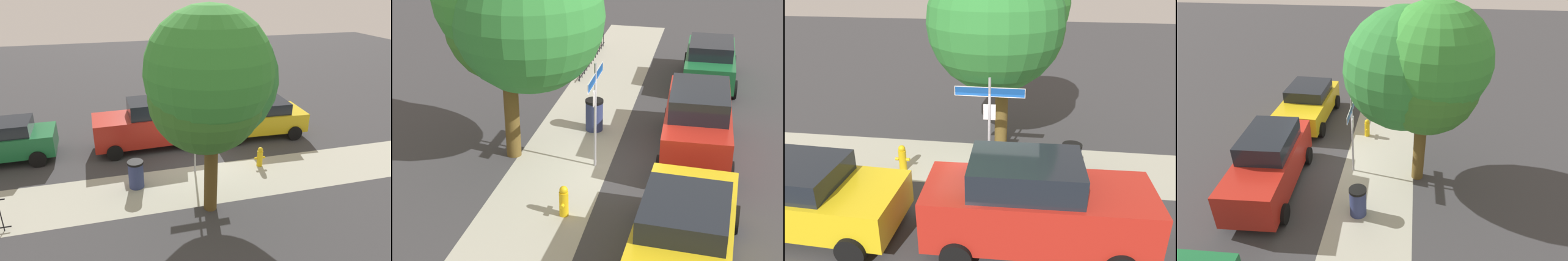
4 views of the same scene
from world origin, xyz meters
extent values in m
plane|color=#38383A|center=(0.00, 0.00, 0.00)|extent=(60.00, 60.00, 0.00)
cube|color=#A7A796|center=(2.00, 1.30, 0.00)|extent=(24.00, 2.60, 0.00)
cylinder|color=#9EA0A5|center=(-0.05, 0.40, 1.46)|extent=(0.07, 0.07, 2.91)
cube|color=#144799|center=(-0.05, 0.40, 2.54)|extent=(1.77, 0.02, 0.22)
cube|color=white|center=(-0.05, 0.40, 2.54)|extent=(1.80, 0.02, 0.25)
cube|color=silver|center=(-0.05, 0.42, 1.99)|extent=(0.32, 0.02, 0.42)
cylinder|color=brown|center=(0.07, 2.74, 1.37)|extent=(0.41, 0.41, 2.74)
sphere|color=#2E8236|center=(-0.09, 2.10, 4.00)|extent=(3.84, 3.84, 3.84)
sphere|color=#367829|center=(0.29, 2.83, 3.74)|extent=(3.20, 3.20, 3.20)
cube|color=gold|center=(-3.71, -2.24, 0.73)|extent=(4.13, 2.07, 0.83)
cube|color=black|center=(-3.96, -2.23, 1.39)|extent=(2.01, 1.76, 0.48)
cylinder|color=black|center=(-2.30, -1.33, 0.32)|extent=(0.65, 0.24, 0.64)
cylinder|color=black|center=(-2.37, -3.26, 0.32)|extent=(0.65, 0.24, 0.64)
cube|color=#B12218|center=(1.25, -2.20, 0.89)|extent=(4.65, 1.88, 1.14)
cube|color=black|center=(0.98, -2.21, 1.77)|extent=(2.25, 1.60, 0.61)
cylinder|color=black|center=(2.79, -1.29, 0.32)|extent=(0.65, 0.24, 0.64)
cylinder|color=black|center=(2.84, -3.02, 0.32)|extent=(0.65, 0.24, 0.64)
cylinder|color=black|center=(-0.34, -1.39, 0.32)|extent=(0.65, 0.24, 0.64)
cylinder|color=black|center=(-0.28, -3.12, 0.32)|extent=(0.65, 0.24, 0.64)
cube|color=#196635|center=(7.07, -2.33, 0.74)|extent=(4.12, 1.78, 0.84)
cube|color=black|center=(6.82, -2.33, 1.40)|extent=(1.99, 1.53, 0.49)
cylinder|color=black|center=(8.44, -1.45, 0.32)|extent=(0.64, 0.23, 0.64)
cylinder|color=black|center=(8.47, -3.16, 0.32)|extent=(0.64, 0.23, 0.64)
cylinder|color=black|center=(5.66, -1.50, 0.32)|extent=(0.64, 0.23, 0.64)
cylinder|color=black|center=(5.69, -3.21, 0.32)|extent=(0.64, 0.23, 0.64)
cylinder|color=black|center=(8.31, 2.30, 1.05)|extent=(4.79, 0.04, 0.04)
cylinder|color=black|center=(8.31, 2.30, 0.12)|extent=(4.79, 0.04, 0.04)
cylinder|color=black|center=(6.11, 2.30, 0.53)|extent=(0.03, 0.03, 1.05)
cylinder|color=black|center=(6.51, 2.30, 0.53)|extent=(0.03, 0.03, 1.05)
cylinder|color=black|center=(6.91, 2.30, 0.53)|extent=(0.03, 0.03, 1.05)
cylinder|color=black|center=(7.31, 2.30, 0.53)|extent=(0.03, 0.03, 1.05)
cylinder|color=black|center=(7.71, 2.30, 0.53)|extent=(0.03, 0.03, 1.05)
cylinder|color=black|center=(8.11, 2.30, 0.53)|extent=(0.03, 0.03, 1.05)
cylinder|color=black|center=(8.51, 2.30, 0.53)|extent=(0.03, 0.03, 1.05)
cylinder|color=black|center=(8.91, 2.30, 0.53)|extent=(0.03, 0.03, 1.05)
cylinder|color=black|center=(9.31, 2.30, 0.53)|extent=(0.03, 0.03, 1.05)
cylinder|color=black|center=(9.71, 2.30, 0.53)|extent=(0.03, 0.03, 1.05)
cylinder|color=black|center=(10.11, 2.30, 0.53)|extent=(0.03, 0.03, 1.05)
cylinder|color=black|center=(10.51, 2.30, 0.53)|extent=(0.03, 0.03, 1.05)
cylinder|color=yellow|center=(-2.56, 0.60, 0.31)|extent=(0.22, 0.22, 0.62)
sphere|color=yellow|center=(-2.56, 0.60, 0.68)|extent=(0.20, 0.20, 0.20)
cylinder|color=yellow|center=(-2.72, 0.60, 0.34)|extent=(0.10, 0.09, 0.09)
cylinder|color=yellow|center=(-2.40, 0.60, 0.34)|extent=(0.10, 0.09, 0.09)
cylinder|color=navy|center=(2.18, 0.90, 0.45)|extent=(0.52, 0.52, 0.90)
cylinder|color=black|center=(2.18, 0.90, 0.94)|extent=(0.55, 0.55, 0.08)
camera|label=1|loc=(2.91, 11.68, 6.70)|focal=32.73mm
camera|label=2|loc=(-13.92, -2.54, 7.79)|focal=54.78mm
camera|label=3|loc=(1.02, -9.07, 5.68)|focal=36.44mm
camera|label=4|loc=(10.33, 2.25, 7.88)|focal=32.35mm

